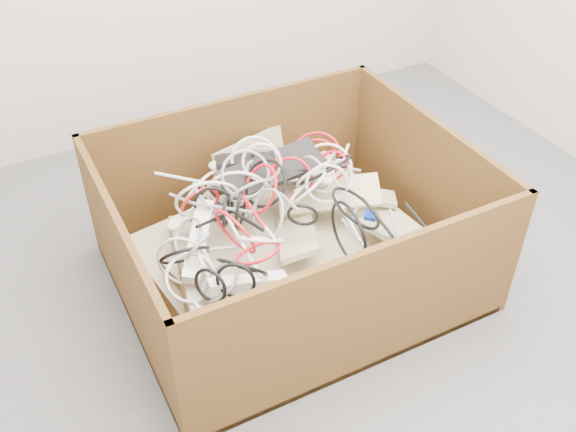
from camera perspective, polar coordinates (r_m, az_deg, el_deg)
name	(u,v)px	position (r m, az deg, el deg)	size (l,w,h in m)	color
ground	(349,283)	(2.64, 5.33, -5.81)	(3.00, 3.00, 0.00)	#535255
cardboard_box	(286,253)	(2.55, -0.17, -3.21)	(1.29, 1.07, 0.58)	#3C2A0F
keyboard_pile	(296,214)	(2.51, 0.69, 0.16)	(1.07, 1.00, 0.35)	#CAB58E
mice_scatter	(277,226)	(2.34, -0.93, -0.85)	(0.72, 0.81, 0.20)	beige
power_strip_left	(198,240)	(2.30, -7.84, -2.12)	(0.33, 0.06, 0.04)	white
power_strip_right	(248,283)	(2.17, -3.56, -5.85)	(0.27, 0.05, 0.04)	white
vga_plug	(370,216)	(2.43, 7.20, 0.02)	(0.04, 0.04, 0.02)	#0C2CB4
cable_tangle	(265,201)	(2.37, -2.01, 1.29)	(1.01, 0.85, 0.42)	silver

